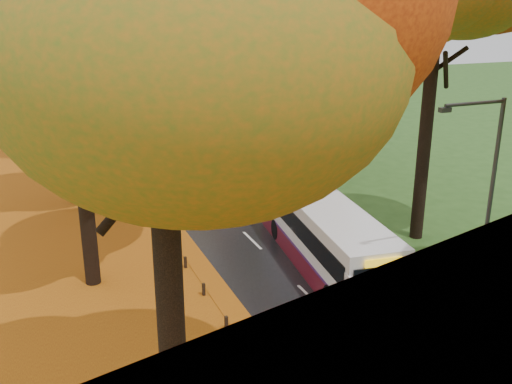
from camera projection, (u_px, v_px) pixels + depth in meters
road at (207, 197)px, 33.11m from camera, size 6.50×90.00×0.04m
centre_line at (207, 196)px, 33.10m from camera, size 0.12×90.00×0.01m
leaf_verge at (43, 218)px, 29.87m from camera, size 12.00×90.00×0.02m
leaf_drift at (155, 203)px, 32.00m from camera, size 0.90×90.00×0.01m
trees_left at (57, 27)px, 29.33m from camera, size 9.20×74.00×13.88m
trees_right at (307, 21)px, 34.33m from camera, size 9.30×74.20×13.96m
streetlamp_near at (484, 201)px, 18.13m from camera, size 2.45×0.18×8.00m
streetlamp_mid at (240, 99)px, 37.44m from camera, size 2.45×0.18×8.00m
streetlamp_far at (161, 66)px, 56.75m from camera, size 2.45×0.18×8.00m
bus at (324, 233)px, 24.00m from camera, size 3.77×10.87×2.80m
car_white at (151, 168)px, 36.24m from camera, size 2.87×4.50×1.43m
car_silver at (116, 127)px, 48.08m from camera, size 1.97×4.61×1.48m
car_dark at (109, 122)px, 50.75m from camera, size 2.55×4.33×1.18m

